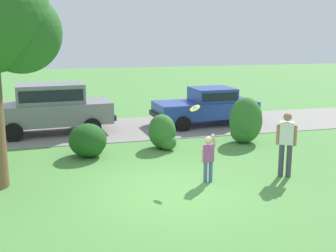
% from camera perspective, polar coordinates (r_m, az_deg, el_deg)
% --- Properties ---
extents(ground_plane, '(80.00, 80.00, 0.00)m').
position_cam_1_polar(ground_plane, '(10.58, 0.59, -8.62)').
color(ground_plane, '#518E42').
extents(driveway_strip, '(28.00, 4.40, 0.02)m').
position_cam_1_polar(driveway_strip, '(17.41, -5.87, -0.36)').
color(driveway_strip, gray).
rests_on(driveway_strip, ground).
extents(shrub_centre_left, '(1.18, 1.34, 1.03)m').
position_cam_1_polar(shrub_centre_left, '(13.58, -10.55, -1.99)').
color(shrub_centre_left, '#1E511C').
rests_on(shrub_centre_left, ground).
extents(shrub_centre, '(0.91, 1.12, 1.15)m').
position_cam_1_polar(shrub_centre, '(14.28, -0.71, -0.90)').
color(shrub_centre, '#33702B').
rests_on(shrub_centre, ground).
extents(shrub_centre_right, '(1.14, 1.23, 1.61)m').
position_cam_1_polar(shrub_centre_right, '(15.29, 10.22, 0.46)').
color(shrub_centre_right, '#33702B').
rests_on(shrub_centre_right, ground).
extents(parked_sedan, '(4.47, 2.24, 1.56)m').
position_cam_1_polar(parked_sedan, '(18.09, 5.24, 2.82)').
color(parked_sedan, '#28429E').
rests_on(parked_sedan, ground).
extents(parked_suv, '(4.81, 2.34, 1.92)m').
position_cam_1_polar(parked_suv, '(16.95, -15.32, 2.60)').
color(parked_suv, gray).
rests_on(parked_suv, ground).
extents(child_thrower, '(0.46, 0.26, 1.29)m').
position_cam_1_polar(child_thrower, '(11.02, 5.39, -3.90)').
color(child_thrower, '#4C608C').
rests_on(child_thrower, ground).
extents(frisbee, '(0.27, 0.28, 0.18)m').
position_cam_1_polar(frisbee, '(11.18, 3.61, 2.38)').
color(frisbee, yellow).
extents(adult_onlooker, '(0.47, 0.37, 1.74)m').
position_cam_1_polar(adult_onlooker, '(11.75, 15.44, -1.95)').
color(adult_onlooker, '#3F3F4C').
rests_on(adult_onlooker, ground).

